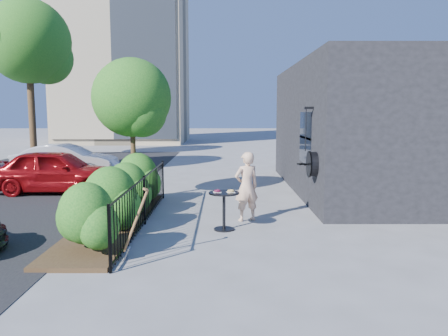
{
  "coord_description": "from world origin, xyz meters",
  "views": [
    {
      "loc": [
        0.26,
        -9.53,
        2.48
      ],
      "look_at": [
        0.27,
        0.56,
        1.2
      ],
      "focal_mm": 35.0,
      "sensor_mm": 36.0,
      "label": 1
    }
  ],
  "objects_px": {
    "street_tree_far": "(29,47)",
    "car_silver": "(66,161)",
    "woman": "(246,187)",
    "shovel": "(134,228)",
    "cafe_table": "(224,204)",
    "car_red": "(57,171)",
    "patio_tree": "(134,102)"
  },
  "relations": [
    {
      "from": "cafe_table",
      "to": "car_red",
      "type": "relative_size",
      "value": 0.22
    },
    {
      "from": "patio_tree",
      "to": "car_red",
      "type": "distance_m",
      "value": 3.58
    },
    {
      "from": "car_red",
      "to": "street_tree_far",
      "type": "bearing_deg",
      "value": 25.65
    },
    {
      "from": "patio_tree",
      "to": "street_tree_far",
      "type": "height_order",
      "value": "street_tree_far"
    },
    {
      "from": "street_tree_far",
      "to": "cafe_table",
      "type": "bearing_deg",
      "value": -54.72
    },
    {
      "from": "car_silver",
      "to": "woman",
      "type": "bearing_deg",
      "value": -136.1
    },
    {
      "from": "shovel",
      "to": "patio_tree",
      "type": "bearing_deg",
      "value": 100.91
    },
    {
      "from": "shovel",
      "to": "woman",
      "type": "bearing_deg",
      "value": 52.69
    },
    {
      "from": "street_tree_far",
      "to": "car_silver",
      "type": "bearing_deg",
      "value": -58.65
    },
    {
      "from": "patio_tree",
      "to": "car_silver",
      "type": "relative_size",
      "value": 1.01
    },
    {
      "from": "street_tree_far",
      "to": "car_silver",
      "type": "height_order",
      "value": "street_tree_far"
    },
    {
      "from": "shovel",
      "to": "car_silver",
      "type": "xyz_separation_m",
      "value": [
        -4.53,
        9.49,
        0.09
      ]
    },
    {
      "from": "street_tree_far",
      "to": "woman",
      "type": "distance_m",
      "value": 18.08
    },
    {
      "from": "shovel",
      "to": "car_silver",
      "type": "bearing_deg",
      "value": 115.54
    },
    {
      "from": "patio_tree",
      "to": "car_red",
      "type": "xyz_separation_m",
      "value": [
        -2.68,
        1.13,
        -2.08
      ]
    },
    {
      "from": "car_silver",
      "to": "car_red",
      "type": "bearing_deg",
      "value": -165.12
    },
    {
      "from": "street_tree_far",
      "to": "shovel",
      "type": "xyz_separation_m",
      "value": [
        8.68,
        -16.3,
        -5.36
      ]
    },
    {
      "from": "car_red",
      "to": "car_silver",
      "type": "relative_size",
      "value": 1.03
    },
    {
      "from": "woman",
      "to": "shovel",
      "type": "relative_size",
      "value": 1.27
    },
    {
      "from": "patio_tree",
      "to": "shovel",
      "type": "bearing_deg",
      "value": -79.09
    },
    {
      "from": "shovel",
      "to": "car_red",
      "type": "relative_size",
      "value": 0.32
    },
    {
      "from": "patio_tree",
      "to": "car_silver",
      "type": "distance_m",
      "value": 6.03
    },
    {
      "from": "street_tree_far",
      "to": "car_silver",
      "type": "distance_m",
      "value": 9.56
    },
    {
      "from": "street_tree_far",
      "to": "shovel",
      "type": "relative_size",
      "value": 6.55
    },
    {
      "from": "shovel",
      "to": "street_tree_far",
      "type": "bearing_deg",
      "value": 118.05
    },
    {
      "from": "patio_tree",
      "to": "street_tree_far",
      "type": "bearing_deg",
      "value": 124.51
    },
    {
      "from": "cafe_table",
      "to": "woman",
      "type": "xyz_separation_m",
      "value": [
        0.52,
        0.8,
        0.24
      ]
    },
    {
      "from": "patio_tree",
      "to": "car_silver",
      "type": "bearing_deg",
      "value": 128.97
    },
    {
      "from": "woman",
      "to": "car_red",
      "type": "distance_m",
      "value": 6.72
    },
    {
      "from": "street_tree_far",
      "to": "woman",
      "type": "height_order",
      "value": "street_tree_far"
    },
    {
      "from": "cafe_table",
      "to": "car_red",
      "type": "bearing_deg",
      "value": 139.96
    },
    {
      "from": "car_red",
      "to": "patio_tree",
      "type": "bearing_deg",
      "value": -113.8
    }
  ]
}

